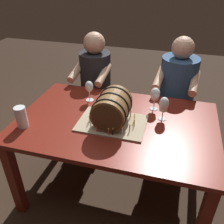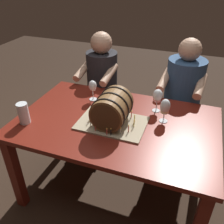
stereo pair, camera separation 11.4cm
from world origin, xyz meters
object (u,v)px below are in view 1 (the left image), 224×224
object	(u,v)px
wine_glass_rose	(155,95)
person_seated_right	(174,102)
barrel_cake	(112,110)
wine_glass_empty	(89,87)
person_seated_left	(96,94)
beer_pint	(21,117)
dining_table	(116,131)
wine_glass_white	(164,105)

from	to	relation	value
wine_glass_rose	person_seated_right	size ratio (longest dim) A/B	0.16
barrel_cake	person_seated_right	world-z (taller)	person_seated_right
wine_glass_empty	person_seated_left	distance (m)	0.58
beer_pint	person_seated_right	size ratio (longest dim) A/B	0.13
wine_glass_empty	beer_pint	distance (m)	0.59
beer_pint	dining_table	bearing A→B (deg)	21.49
wine_glass_rose	person_seated_left	distance (m)	0.87
wine_glass_empty	barrel_cake	bearing A→B (deg)	-46.04
barrel_cake	person_seated_left	distance (m)	0.91
beer_pint	person_seated_right	distance (m)	1.43
person_seated_left	dining_table	bearing A→B (deg)	-60.56
wine_glass_empty	wine_glass_rose	bearing A→B (deg)	0.19
wine_glass_empty	beer_pint	size ratio (longest dim) A/B	1.12
wine_glass_empty	dining_table	bearing A→B (deg)	-39.73
wine_glass_rose	barrel_cake	bearing A→B (deg)	-132.73
barrel_cake	wine_glass_rose	world-z (taller)	barrel_cake
person_seated_right	wine_glass_empty	bearing A→B (deg)	-145.64
wine_glass_white	beer_pint	world-z (taller)	wine_glass_white
wine_glass_empty	beer_pint	world-z (taller)	wine_glass_empty
dining_table	wine_glass_empty	distance (m)	0.44
person_seated_right	wine_glass_rose	bearing A→B (deg)	-108.49
beer_pint	wine_glass_rose	bearing A→B (deg)	29.43
wine_glass_white	wine_glass_rose	world-z (taller)	wine_glass_rose
wine_glass_empty	person_seated_left	bearing A→B (deg)	103.44
wine_glass_rose	person_seated_right	xyz separation A→B (m)	(0.16, 0.48, -0.30)
wine_glass_white	beer_pint	size ratio (longest dim) A/B	1.17
wine_glass_rose	beer_pint	bearing A→B (deg)	-150.57
dining_table	barrel_cake	distance (m)	0.22
dining_table	person_seated_right	size ratio (longest dim) A/B	1.24
dining_table	wine_glass_white	bearing A→B (deg)	20.13
barrel_cake	person_seated_right	xyz separation A→B (m)	(0.42, 0.76, -0.29)
dining_table	beer_pint	distance (m)	0.69
wine_glass_empty	wine_glass_white	bearing A→B (deg)	-11.28
person_seated_left	wine_glass_rose	bearing A→B (deg)	-36.04
person_seated_left	barrel_cake	bearing A→B (deg)	-62.97
wine_glass_rose	person_seated_right	distance (m)	0.59
wine_glass_empty	person_seated_left	xyz separation A→B (m)	(-0.11, 0.48, -0.32)
person_seated_left	person_seated_right	distance (m)	0.81
barrel_cake	beer_pint	distance (m)	0.64
wine_glass_rose	wine_glass_empty	distance (m)	0.54
dining_table	beer_pint	xyz separation A→B (m)	(-0.62, -0.24, 0.17)
person_seated_right	beer_pint	bearing A→B (deg)	-136.75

